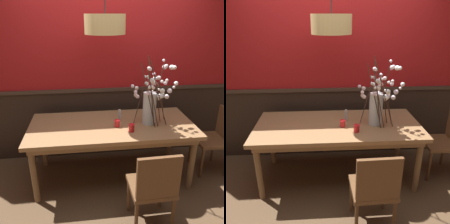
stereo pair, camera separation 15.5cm
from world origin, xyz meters
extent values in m
plane|color=brown|center=(0.00, 0.00, 0.00)|extent=(24.00, 24.00, 0.00)
cube|color=#2D2119|center=(0.00, 0.65, 0.51)|extent=(4.74, 0.12, 1.01)
cube|color=#3E2E24|center=(0.00, 0.64, 1.03)|extent=(4.74, 0.14, 0.05)
cube|color=maroon|center=(0.00, 0.65, 1.89)|extent=(4.74, 0.12, 1.75)
cube|color=#997047|center=(0.00, 0.00, 0.74)|extent=(2.02, 0.91, 0.05)
cube|color=brown|center=(0.00, 0.00, 0.68)|extent=(1.92, 0.80, 0.08)
cylinder|color=brown|center=(-0.92, -0.37, 0.36)|extent=(0.07, 0.07, 0.72)
cylinder|color=brown|center=(0.92, -0.37, 0.36)|extent=(0.07, 0.07, 0.72)
cylinder|color=brown|center=(-0.92, 0.37, 0.36)|extent=(0.07, 0.07, 0.72)
cylinder|color=brown|center=(0.92, 0.37, 0.36)|extent=(0.07, 0.07, 0.72)
cube|color=brown|center=(1.34, -0.01, 0.46)|extent=(0.42, 0.43, 0.04)
cylinder|color=brown|center=(1.16, -0.19, 0.22)|extent=(0.04, 0.04, 0.44)
cylinder|color=brown|center=(1.17, 0.17, 0.22)|extent=(0.04, 0.04, 0.44)
cylinder|color=brown|center=(1.51, 0.16, 0.22)|extent=(0.04, 0.04, 0.44)
cube|color=brown|center=(0.26, 0.81, 0.46)|extent=(0.45, 0.41, 0.04)
cube|color=brown|center=(0.26, 0.99, 0.69)|extent=(0.42, 0.05, 0.41)
cylinder|color=brown|center=(0.44, 0.64, 0.22)|extent=(0.04, 0.04, 0.44)
cylinder|color=brown|center=(0.06, 0.65, 0.22)|extent=(0.04, 0.04, 0.44)
cylinder|color=brown|center=(0.45, 0.97, 0.22)|extent=(0.04, 0.04, 0.44)
cylinder|color=brown|center=(0.07, 0.98, 0.22)|extent=(0.04, 0.04, 0.44)
cube|color=brown|center=(-0.35, 0.78, 0.46)|extent=(0.45, 0.41, 0.04)
cube|color=brown|center=(-0.33, 0.95, 0.70)|extent=(0.41, 0.06, 0.44)
cylinder|color=brown|center=(-0.17, 0.60, 0.22)|extent=(0.04, 0.04, 0.43)
cylinder|color=brown|center=(-0.54, 0.63, 0.22)|extent=(0.04, 0.04, 0.43)
cylinder|color=brown|center=(-0.15, 0.93, 0.22)|extent=(0.04, 0.04, 0.43)
cylinder|color=brown|center=(-0.52, 0.95, 0.22)|extent=(0.04, 0.04, 0.43)
cube|color=brown|center=(0.29, -0.80, 0.44)|extent=(0.44, 0.41, 0.04)
cube|color=brown|center=(0.29, -0.98, 0.68)|extent=(0.40, 0.05, 0.43)
cylinder|color=brown|center=(0.10, -0.63, 0.21)|extent=(0.04, 0.04, 0.42)
cylinder|color=brown|center=(0.47, -0.62, 0.21)|extent=(0.04, 0.04, 0.42)
cylinder|color=brown|center=(0.11, -0.97, 0.21)|extent=(0.04, 0.04, 0.42)
cylinder|color=brown|center=(0.48, -0.96, 0.21)|extent=(0.04, 0.04, 0.42)
cylinder|color=silver|center=(0.46, -0.02, 0.96)|extent=(0.16, 0.16, 0.40)
cylinder|color=silver|center=(0.46, -0.02, 0.81)|extent=(0.14, 0.14, 0.09)
cylinder|color=#472D23|center=(0.44, -0.12, 1.19)|extent=(0.14, 0.04, 0.85)
sphere|color=white|center=(0.44, -0.17, 1.27)|extent=(0.04, 0.04, 0.04)
sphere|color=white|center=(0.46, -0.13, 1.37)|extent=(0.04, 0.04, 0.04)
sphere|color=white|center=(0.47, -0.17, 1.37)|extent=(0.03, 0.03, 0.03)
cylinder|color=#472D23|center=(0.41, -0.09, 1.14)|extent=(0.19, 0.12, 0.75)
sphere|color=white|center=(0.37, -0.19, 1.49)|extent=(0.04, 0.04, 0.04)
sphere|color=white|center=(0.41, -0.12, 1.19)|extent=(0.05, 0.05, 0.05)
sphere|color=white|center=(0.41, -0.13, 1.26)|extent=(0.03, 0.03, 0.03)
sphere|color=white|center=(0.40, -0.16, 1.47)|extent=(0.04, 0.04, 0.04)
sphere|color=white|center=(0.37, -0.13, 1.31)|extent=(0.03, 0.03, 0.03)
cylinder|color=#472D23|center=(0.48, 0.02, 1.06)|extent=(0.11, 0.02, 0.59)
sphere|color=white|center=(0.48, 0.02, 1.28)|extent=(0.04, 0.04, 0.04)
sphere|color=white|center=(0.52, 0.08, 1.36)|extent=(0.04, 0.04, 0.04)
sphere|color=white|center=(0.51, 0.05, 1.29)|extent=(0.03, 0.03, 0.03)
sphere|color=white|center=(0.49, 0.02, 1.16)|extent=(0.03, 0.03, 0.03)
sphere|color=white|center=(0.50, 0.08, 1.21)|extent=(0.04, 0.04, 0.04)
cylinder|color=#472D23|center=(0.53, -0.09, 1.09)|extent=(0.18, 0.19, 0.65)
sphere|color=white|center=(0.55, -0.06, 1.10)|extent=(0.05, 0.05, 0.05)
sphere|color=white|center=(0.60, -0.11, 1.30)|extent=(0.04, 0.04, 0.04)
sphere|color=white|center=(0.54, -0.12, 1.15)|extent=(0.06, 0.06, 0.06)
cylinder|color=#472D23|center=(0.46, -0.13, 1.11)|extent=(0.17, 0.03, 0.69)
sphere|color=white|center=(0.46, -0.15, 1.32)|extent=(0.05, 0.05, 0.05)
sphere|color=white|center=(0.48, -0.14, 1.30)|extent=(0.03, 0.03, 0.03)
sphere|color=white|center=(0.49, -0.20, 1.39)|extent=(0.04, 0.04, 0.04)
sphere|color=white|center=(0.42, -0.18, 1.35)|extent=(0.05, 0.05, 0.05)
cylinder|color=#472D23|center=(0.51, -0.19, 1.18)|extent=(0.30, 0.17, 0.82)
sphere|color=white|center=(0.55, -0.19, 1.20)|extent=(0.04, 0.04, 0.04)
sphere|color=white|center=(0.58, -0.30, 1.52)|extent=(0.05, 0.05, 0.05)
sphere|color=white|center=(0.53, -0.22, 1.24)|extent=(0.05, 0.05, 0.05)
sphere|color=white|center=(0.60, -0.33, 1.52)|extent=(0.04, 0.04, 0.04)
sphere|color=white|center=(0.53, -0.22, 1.18)|extent=(0.05, 0.05, 0.05)
sphere|color=white|center=(0.57, -0.24, 1.37)|extent=(0.03, 0.03, 0.03)
cylinder|color=#472D23|center=(0.59, -0.08, 1.06)|extent=(0.21, 0.30, 0.58)
sphere|color=white|center=(0.68, -0.17, 1.26)|extent=(0.03, 0.03, 0.03)
sphere|color=white|center=(0.65, -0.12, 1.21)|extent=(0.05, 0.05, 0.05)
sphere|color=white|center=(0.63, -0.10, 1.13)|extent=(0.05, 0.05, 0.05)
sphere|color=white|center=(0.71, -0.14, 1.30)|extent=(0.05, 0.05, 0.05)
cylinder|color=#472D23|center=(0.35, 0.07, 1.01)|extent=(0.17, 0.18, 0.47)
sphere|color=white|center=(0.33, 0.09, 1.08)|extent=(0.05, 0.05, 0.05)
sphere|color=white|center=(0.28, 0.15, 1.20)|extent=(0.04, 0.04, 0.04)
sphere|color=white|center=(0.30, 0.08, 1.15)|extent=(0.04, 0.04, 0.04)
sphere|color=white|center=(0.31, 0.12, 1.09)|extent=(0.05, 0.05, 0.05)
sphere|color=white|center=(0.33, 0.14, 1.18)|extent=(0.05, 0.05, 0.05)
cylinder|color=#472D23|center=(0.53, -0.02, 1.16)|extent=(0.08, 0.21, 0.77)
sphere|color=white|center=(0.59, -0.01, 1.29)|extent=(0.04, 0.04, 0.04)
sphere|color=white|center=(0.61, 0.00, 1.46)|extent=(0.05, 0.05, 0.05)
sphere|color=white|center=(0.61, 0.05, 1.53)|extent=(0.03, 0.03, 0.03)
sphere|color=white|center=(0.64, 0.01, 1.47)|extent=(0.04, 0.04, 0.04)
sphere|color=white|center=(0.56, 0.00, 1.19)|extent=(0.03, 0.03, 0.03)
cylinder|color=#472D23|center=(0.44, -0.02, 1.06)|extent=(0.04, 0.11, 0.59)
sphere|color=white|center=(0.45, -0.02, 1.16)|extent=(0.04, 0.04, 0.04)
sphere|color=white|center=(0.41, -0.04, 1.36)|extent=(0.03, 0.03, 0.03)
sphere|color=white|center=(0.44, -0.05, 1.24)|extent=(0.04, 0.04, 0.04)
sphere|color=white|center=(0.42, -0.02, 1.35)|extent=(0.03, 0.03, 0.03)
sphere|color=white|center=(0.38, -0.03, 1.36)|extent=(0.03, 0.03, 0.03)
sphere|color=white|center=(0.41, -0.01, 1.27)|extent=(0.04, 0.04, 0.04)
cylinder|color=red|center=(0.05, -0.07, 0.81)|extent=(0.06, 0.06, 0.09)
torus|color=red|center=(0.05, -0.07, 0.85)|extent=(0.07, 0.07, 0.01)
cylinder|color=silver|center=(0.05, -0.07, 0.80)|extent=(0.04, 0.04, 0.04)
cylinder|color=red|center=(0.20, -0.22, 0.81)|extent=(0.07, 0.07, 0.09)
torus|color=red|center=(0.20, -0.22, 0.85)|extent=(0.07, 0.07, 0.01)
cylinder|color=silver|center=(0.20, -0.22, 0.80)|extent=(0.05, 0.05, 0.05)
cylinder|color=#ADADB2|center=(0.11, 0.09, 0.83)|extent=(0.04, 0.04, 0.13)
cylinder|color=beige|center=(0.11, 0.09, 0.91)|extent=(0.03, 0.03, 0.02)
cylinder|color=tan|center=(-0.07, 0.10, 1.92)|extent=(0.45, 0.45, 0.21)
sphere|color=#F9EAB7|center=(-0.07, 0.10, 1.89)|extent=(0.14, 0.14, 0.14)
camera|label=1|loc=(-0.33, -2.62, 2.02)|focal=37.85mm
camera|label=2|loc=(-0.17, -2.63, 2.02)|focal=37.85mm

